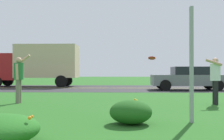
{
  "coord_description": "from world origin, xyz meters",
  "views": [
    {
      "loc": [
        1.09,
        -1.06,
        1.1
      ],
      "look_at": [
        0.83,
        8.45,
        1.18
      ],
      "focal_mm": 44.58,
      "sensor_mm": 36.0,
      "label": 1
    }
  ],
  "objects_px": {
    "person_catcher_white_shirt": "(215,77)",
    "person_thrower_green_shirt": "(19,76)",
    "sign_post_by_roadside": "(191,64)",
    "car_gray_center_left": "(188,78)",
    "box_truck_red": "(36,63)",
    "frisbee_red": "(152,58)"
  },
  "relations": [
    {
      "from": "sign_post_by_roadside",
      "to": "car_gray_center_left",
      "type": "relative_size",
      "value": 0.57
    },
    {
      "from": "person_catcher_white_shirt",
      "to": "frisbee_red",
      "type": "height_order",
      "value": "frisbee_red"
    },
    {
      "from": "person_catcher_white_shirt",
      "to": "frisbee_red",
      "type": "distance_m",
      "value": 2.26
    },
    {
      "from": "person_catcher_white_shirt",
      "to": "car_gray_center_left",
      "type": "distance_m",
      "value": 7.97
    },
    {
      "from": "sign_post_by_roadside",
      "to": "frisbee_red",
      "type": "xyz_separation_m",
      "value": [
        -0.47,
        3.41,
        0.31
      ]
    },
    {
      "from": "sign_post_by_roadside",
      "to": "car_gray_center_left",
      "type": "distance_m",
      "value": 11.68
    },
    {
      "from": "box_truck_red",
      "to": "car_gray_center_left",
      "type": "bearing_deg",
      "value": -19.48
    },
    {
      "from": "sign_post_by_roadside",
      "to": "box_truck_red",
      "type": "relative_size",
      "value": 0.38
    },
    {
      "from": "car_gray_center_left",
      "to": "person_catcher_white_shirt",
      "type": "bearing_deg",
      "value": -97.45
    },
    {
      "from": "sign_post_by_roadside",
      "to": "box_truck_red",
      "type": "xyz_separation_m",
      "value": [
        -8.05,
        15.15,
        0.53
      ]
    },
    {
      "from": "frisbee_red",
      "to": "car_gray_center_left",
      "type": "relative_size",
      "value": 0.06
    },
    {
      "from": "sign_post_by_roadside",
      "to": "frisbee_red",
      "type": "relative_size",
      "value": 9.97
    },
    {
      "from": "person_thrower_green_shirt",
      "to": "box_truck_red",
      "type": "xyz_separation_m",
      "value": [
        -2.86,
        11.49,
        0.82
      ]
    },
    {
      "from": "person_catcher_white_shirt",
      "to": "person_thrower_green_shirt",
      "type": "bearing_deg",
      "value": 178.14
    },
    {
      "from": "frisbee_red",
      "to": "person_catcher_white_shirt",
      "type": "bearing_deg",
      "value": 0.97
    },
    {
      "from": "person_catcher_white_shirt",
      "to": "sign_post_by_roadside",
      "type": "bearing_deg",
      "value": -116.13
    },
    {
      "from": "person_catcher_white_shirt",
      "to": "frisbee_red",
      "type": "bearing_deg",
      "value": -179.03
    },
    {
      "from": "person_thrower_green_shirt",
      "to": "frisbee_red",
      "type": "relative_size",
      "value": 6.87
    },
    {
      "from": "person_catcher_white_shirt",
      "to": "box_truck_red",
      "type": "relative_size",
      "value": 0.24
    },
    {
      "from": "person_catcher_white_shirt",
      "to": "frisbee_red",
      "type": "relative_size",
      "value": 6.24
    },
    {
      "from": "sign_post_by_roadside",
      "to": "person_catcher_white_shirt",
      "type": "xyz_separation_m",
      "value": [
        1.69,
        3.45,
        -0.32
      ]
    },
    {
      "from": "sign_post_by_roadside",
      "to": "person_thrower_green_shirt",
      "type": "distance_m",
      "value": 6.36
    }
  ]
}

